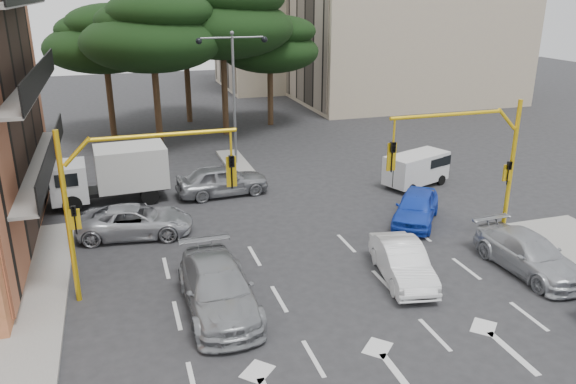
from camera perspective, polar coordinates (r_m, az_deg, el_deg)
name	(u,v)px	position (r m, az deg, el deg)	size (l,w,h in m)	color
ground	(333,290)	(20.34, 4.58, -9.92)	(120.00, 120.00, 0.00)	#28282B
median_strip	(236,164)	(34.50, -5.28, 2.88)	(1.40, 6.00, 0.15)	gray
apartment_beige_far	(296,7)	(63.49, 0.79, 18.24)	(16.20, 12.15, 16.70)	#BEAE8E
pine_left_near	(152,31)	(38.47, -13.60, 15.60)	(9.15, 9.15, 10.23)	#382616
pine_center	(223,17)	(41.08, -6.64, 17.20)	(9.98, 9.98, 11.16)	#382616
pine_left_far	(105,39)	(42.40, -18.13, 14.59)	(8.32, 8.32, 9.30)	#382616
pine_right	(271,44)	(44.08, -1.77, 14.77)	(7.49, 7.49, 8.37)	#382616
pine_back	(185,24)	(45.72, -10.43, 16.40)	(9.15, 9.15, 10.23)	#382616
signal_mast_right	(476,155)	(23.62, 18.55, 3.60)	(5.79, 0.37, 6.00)	yellow
signal_mast_left	(122,189)	(19.33, -16.50, 0.32)	(5.79, 0.37, 6.00)	yellow
street_lamp_center	(233,75)	(33.35, -5.58, 11.71)	(4.16, 0.36, 7.77)	slate
car_white_hatch	(402,262)	(21.11, 11.55, -6.97)	(1.47, 4.21, 1.39)	white
car_blue_compact	(416,207)	(26.29, 12.89, -1.51)	(1.73, 4.29, 1.46)	blue
car_silver_wagon	(218,288)	(18.94, -7.12, -9.66)	(2.21, 5.45, 1.58)	gray
car_silver_cross_a	(136,221)	(25.14, -15.22, -2.85)	(2.24, 4.87, 1.35)	#AEB0B7
car_silver_cross_b	(222,180)	(29.27, -6.69, 1.22)	(1.90, 4.73, 1.61)	gray
car_silver_parked	(529,254)	(23.13, 23.27, -5.79)	(1.97, 4.84, 1.40)	#ADAFB5
van_white	(416,170)	(31.18, 12.88, 2.23)	(1.66, 3.67, 1.83)	silver
box_truck_a	(111,175)	(29.28, -17.56, 1.63)	(2.38, 5.67, 2.79)	white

